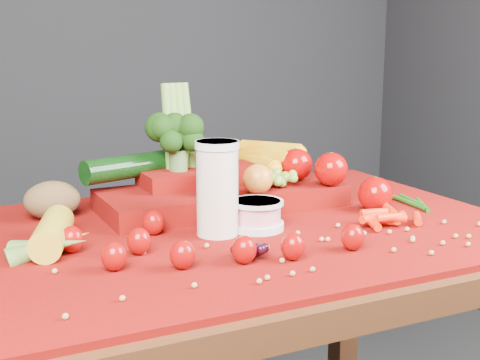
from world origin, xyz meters
name	(u,v)px	position (x,y,z in m)	size (l,w,h in m)	color
table	(244,277)	(0.00, 0.00, 0.66)	(1.10, 0.80, 0.75)	#351D0C
red_cloth	(244,229)	(0.00, 0.00, 0.76)	(1.05, 0.75, 0.01)	#730307
milk_glass	(217,185)	(-0.07, -0.03, 0.86)	(0.08, 0.08, 0.18)	beige
yogurt_bowl	(257,214)	(0.01, -0.03, 0.79)	(0.10, 0.10, 0.06)	silver
strawberry_scatter	(194,241)	(-0.16, -0.13, 0.79)	(0.48, 0.28, 0.05)	#920008
dark_grape_cluster	(250,250)	(-0.08, -0.18, 0.78)	(0.06, 0.05, 0.03)	black
soybean_scatter	(297,252)	(0.00, -0.20, 0.77)	(0.84, 0.24, 0.01)	#B1874C
corn_ear	(50,242)	(-0.38, -0.01, 0.78)	(0.23, 0.26, 0.06)	gold
potato	(52,200)	(-0.33, 0.22, 0.80)	(0.11, 0.08, 0.08)	brown
baby_carrot_pile	(386,216)	(0.26, -0.11, 0.78)	(0.17, 0.17, 0.03)	red
green_bean_pile	(410,202)	(0.40, -0.01, 0.77)	(0.14, 0.12, 0.01)	#1B4F12
produce_mound	(228,180)	(0.04, 0.16, 0.82)	(0.61, 0.36, 0.27)	#730307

